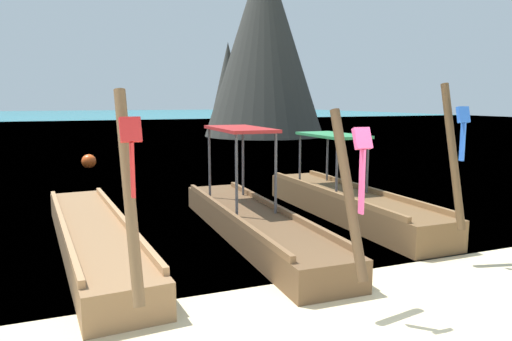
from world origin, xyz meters
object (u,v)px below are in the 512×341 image
at_px(longtail_boat_pink_ribbon, 254,221).
at_px(longtail_boat_blue_ribbon, 348,202).
at_px(karst_rock, 262,45).
at_px(mooring_buoy_far, 89,161).
at_px(longtail_boat_red_ribbon, 94,237).

distance_m(longtail_boat_pink_ribbon, longtail_boat_blue_ribbon, 2.50).
distance_m(karst_rock, mooring_buoy_far, 18.75).
xyz_separation_m(longtail_boat_blue_ribbon, karst_rock, (7.45, 22.82, 5.91)).
bearing_deg(karst_rock, mooring_buoy_far, -133.39).
bearing_deg(longtail_boat_pink_ribbon, longtail_boat_blue_ribbon, 15.10).
height_order(karst_rock, mooring_buoy_far, karst_rock).
xyz_separation_m(longtail_boat_red_ribbon, longtail_boat_blue_ribbon, (5.16, 0.45, 0.08)).
height_order(longtail_boat_pink_ribbon, mooring_buoy_far, longtail_boat_pink_ribbon).
distance_m(longtail_boat_red_ribbon, longtail_boat_blue_ribbon, 5.18).
bearing_deg(karst_rock, longtail_boat_pink_ribbon, -112.77).
bearing_deg(karst_rock, longtail_boat_blue_ribbon, -108.07).
relative_size(longtail_boat_blue_ribbon, karst_rock, 0.47).
height_order(longtail_boat_pink_ribbon, longtail_boat_blue_ribbon, longtail_boat_blue_ribbon).
bearing_deg(mooring_buoy_far, karst_rock, 46.61).
bearing_deg(longtail_boat_pink_ribbon, longtail_boat_red_ribbon, 175.81).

